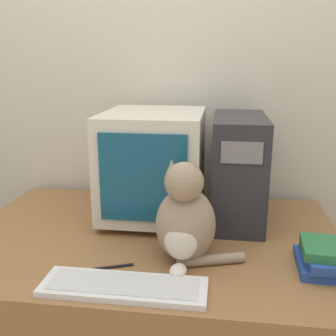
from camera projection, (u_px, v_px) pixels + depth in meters
wall_back at (170, 80)px, 1.83m from camera, size 7.00×0.05×2.50m
desk at (152, 317)px, 1.56m from camera, size 1.40×0.93×0.71m
crt_monitor at (154, 164)px, 1.59m from camera, size 0.39×0.46×0.43m
computer_tower at (238, 169)px, 1.57m from camera, size 0.20×0.44×0.42m
keyboard at (124, 287)px, 1.11m from camera, size 0.47×0.14×0.02m
cat at (186, 220)px, 1.24m from camera, size 0.30×0.26×0.34m
book_stack at (323, 257)px, 1.21m from camera, size 0.16×0.20×0.09m
pen at (112, 267)px, 1.23m from camera, size 0.13×0.06×0.01m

